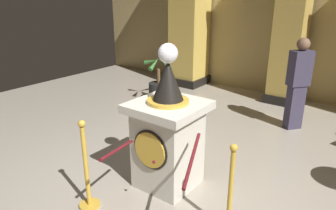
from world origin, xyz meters
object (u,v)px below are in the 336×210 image
at_px(pedestal_clock, 168,135).
at_px(potted_palm_left, 159,87).
at_px(stanchion_near, 87,178).
at_px(stanchion_far, 230,203).
at_px(bystander_guest, 298,82).

relative_size(pedestal_clock, potted_palm_left, 1.76).
xyz_separation_m(stanchion_near, stanchion_far, (1.46, 0.60, -0.03)).
bearing_deg(stanchion_far, pedestal_clock, 162.70).
bearing_deg(stanchion_near, stanchion_far, 22.29).
bearing_deg(bystander_guest, stanchion_near, -107.74).
relative_size(pedestal_clock, stanchion_near, 1.68).
xyz_separation_m(stanchion_near, bystander_guest, (1.19, 3.72, 0.49)).
xyz_separation_m(pedestal_clock, stanchion_near, (-0.45, -0.92, -0.31)).
xyz_separation_m(pedestal_clock, stanchion_far, (1.02, -0.32, -0.35)).
xyz_separation_m(pedestal_clock, potted_palm_left, (-2.19, 2.56, -0.38)).
bearing_deg(pedestal_clock, stanchion_near, -115.88).
distance_m(potted_palm_left, bystander_guest, 3.00).
height_order(stanchion_far, potted_palm_left, potted_palm_left).
xyz_separation_m(potted_palm_left, bystander_guest, (2.94, 0.24, 0.55)).
relative_size(stanchion_near, potted_palm_left, 1.05).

